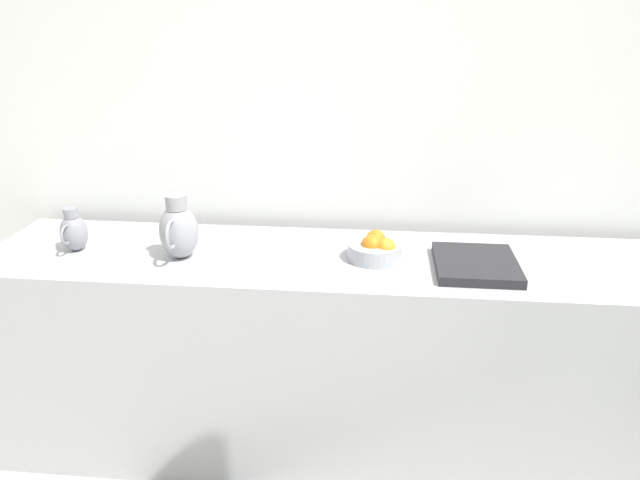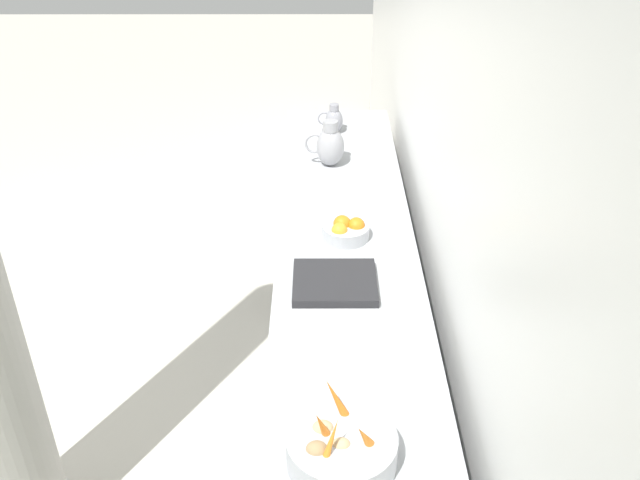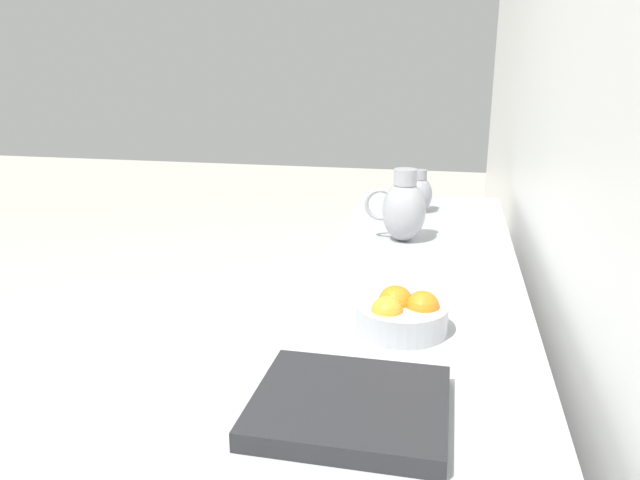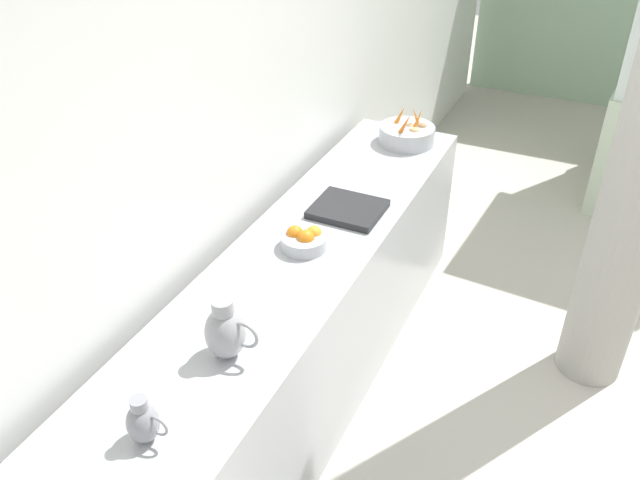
% 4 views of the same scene
% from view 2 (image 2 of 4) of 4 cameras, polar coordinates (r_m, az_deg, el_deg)
% --- Properties ---
extents(ground_plane, '(15.47, 15.47, 0.00)m').
position_cam_2_polar(ground_plane, '(3.86, -21.96, -12.70)').
color(ground_plane, '#B7B2A5').
extents(tile_wall_left, '(0.10, 8.52, 3.00)m').
position_cam_2_polar(tile_wall_left, '(2.52, 12.51, 5.99)').
color(tile_wall_left, white).
rests_on(tile_wall_left, ground_plane).
extents(prep_counter, '(0.62, 3.06, 0.90)m').
position_cam_2_polar(prep_counter, '(3.44, 2.00, -6.03)').
color(prep_counter, '#ADAFB5').
rests_on(prep_counter, ground_plane).
extents(vegetable_colander, '(0.33, 0.33, 0.24)m').
position_cam_2_polar(vegetable_colander, '(2.15, 1.72, -16.65)').
color(vegetable_colander, '#ADAFB5').
rests_on(vegetable_colander, prep_counter).
extents(orange_bowl, '(0.21, 0.21, 0.10)m').
position_cam_2_polar(orange_bowl, '(3.15, 2.12, 0.84)').
color(orange_bowl, '#ADAFB5').
rests_on(orange_bowl, prep_counter).
extents(metal_pitcher_tall, '(0.21, 0.15, 0.25)m').
position_cam_2_polar(metal_pitcher_tall, '(3.78, 0.81, 7.72)').
color(metal_pitcher_tall, '#939399').
rests_on(metal_pitcher_tall, prep_counter).
extents(metal_pitcher_short, '(0.15, 0.11, 0.18)m').
position_cam_2_polar(metal_pitcher_short, '(4.20, 1.12, 9.78)').
color(metal_pitcher_short, gray).
rests_on(metal_pitcher_short, prep_counter).
extents(counter_sink_basin, '(0.34, 0.30, 0.04)m').
position_cam_2_polar(counter_sink_basin, '(2.84, 1.21, -3.48)').
color(counter_sink_basin, '#232326').
rests_on(counter_sink_basin, prep_counter).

